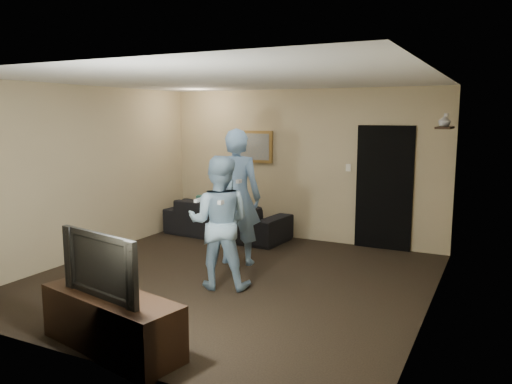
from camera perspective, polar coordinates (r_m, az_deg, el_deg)
The scene contains 19 objects.
ground at distance 6.74m, azimuth -2.93°, elevation -9.92°, with size 5.00×5.00×0.00m, color black.
ceiling at distance 6.40m, azimuth -3.12°, elevation 12.70°, with size 5.00×5.00×0.04m, color silver.
wall_back at distance 8.69m, azimuth 5.16°, elevation 3.06°, with size 5.00×0.04×2.60m, color tan.
wall_front at distance 4.48m, azimuth -19.05°, elevation -2.80°, with size 5.00×0.04×2.60m, color tan.
wall_left at distance 7.97m, azimuth -18.85°, elevation 2.11°, with size 0.04×5.00×2.60m, color tan.
wall_right at distance 5.66m, azimuth 19.59°, elevation -0.49°, with size 0.04×5.00×2.60m, color tan.
sofa at distance 8.95m, azimuth -3.38°, elevation -3.05°, with size 2.25×0.88×0.66m, color black.
throw_pillow at distance 9.10m, azimuth -5.29°, elevation -1.90°, with size 0.48×0.15×0.48m, color #194C42.
painting_frame at distance 9.01m, azimuth -0.23°, elevation 5.21°, with size 0.72×0.05×0.57m, color olive.
painting_canvas at distance 8.99m, azimuth -0.30°, elevation 5.21°, with size 0.62×0.01×0.47m, color slate.
doorway at distance 8.28m, azimuth 14.43°, elevation 0.45°, with size 0.90×0.06×2.00m, color black.
light_switch at distance 8.40m, azimuth 10.51°, elevation 2.75°, with size 0.08×0.02×0.12m, color silver.
wall_shelf at distance 7.39m, azimuth 20.78°, elevation 6.89°, with size 0.20×0.60×0.03m, color black.
shelf_vase at distance 7.30m, azimuth 20.75°, elevation 7.65°, with size 0.16×0.16×0.17m, color #AFAFB4.
shelf_figurine at distance 7.49m, azimuth 20.90°, elevation 7.71°, with size 0.06×0.06×0.18m, color #BCBBC0.
tv_console at distance 4.98m, azimuth -16.18°, elevation -14.16°, with size 1.54×0.49×0.55m, color black.
television at distance 4.79m, azimuth -16.47°, elevation -7.79°, with size 1.04×0.14×0.60m, color black.
wii_player_left at distance 7.22m, azimuth -2.24°, elevation -0.57°, with size 0.80×0.61×1.98m.
wii_player_right at distance 6.26m, azimuth -4.23°, elevation -3.46°, with size 0.97×0.85×1.67m.
Camera 1 is at (3.16, -5.55, 2.16)m, focal length 35.00 mm.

